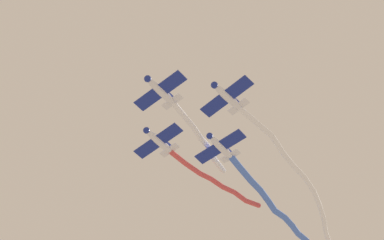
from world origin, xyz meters
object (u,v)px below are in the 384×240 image
object	(u,v)px
airplane_lead	(160,91)
airplane_left_wing	(227,96)
airplane_slot	(220,146)
airplane_right_wing	(158,141)

from	to	relation	value
airplane_lead	airplane_left_wing	xyz separation A→B (m)	(-7.93, -0.06, -0.40)
airplane_lead	airplane_slot	distance (m)	11.23
airplane_lead	airplane_left_wing	distance (m)	7.94
airplane_slot	airplane_right_wing	bearing A→B (deg)	-46.93
airplane_lead	airplane_right_wing	distance (m)	7.94
airplane_lead	airplane_right_wing	bearing A→B (deg)	-135.81
airplane_right_wing	airplane_lead	bearing A→B (deg)	44.47
airplane_right_wing	airplane_slot	size ratio (longest dim) A/B	0.99
airplane_slot	airplane_lead	bearing A→B (deg)	-1.93
airplane_lead	airplane_slot	bearing A→B (deg)	179.17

